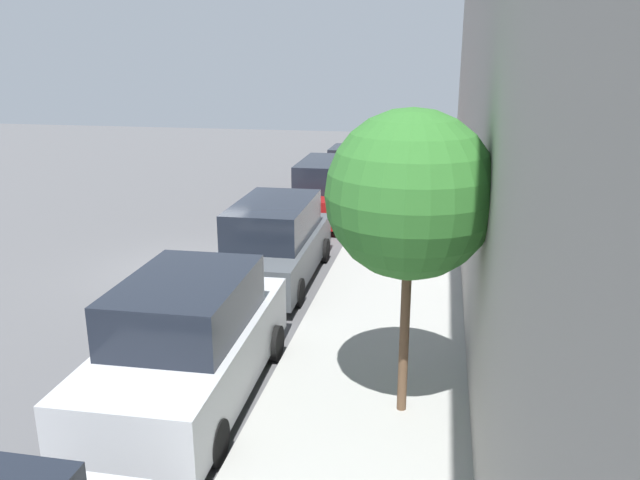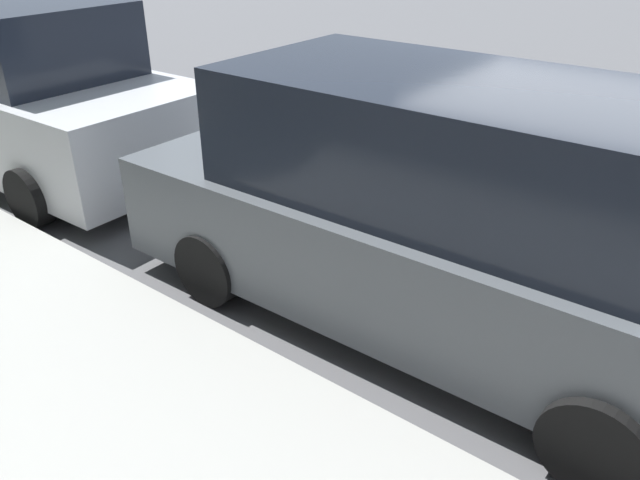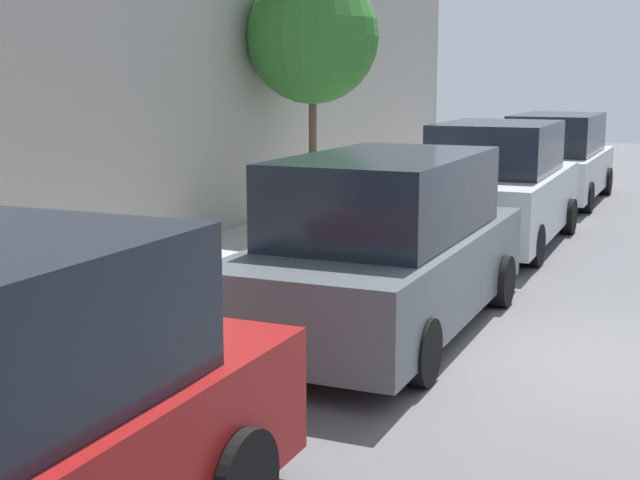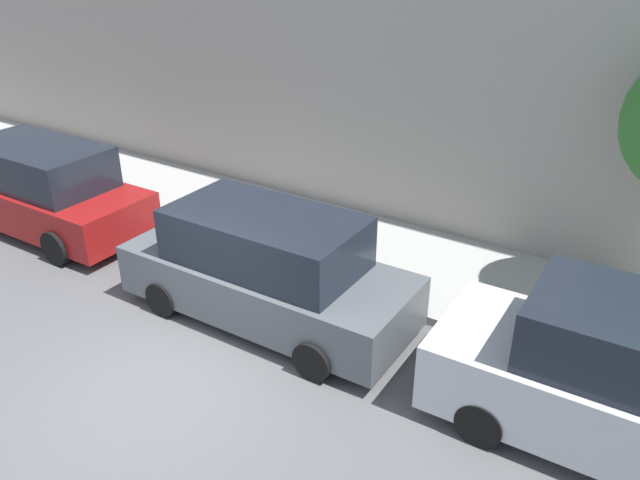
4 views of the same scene
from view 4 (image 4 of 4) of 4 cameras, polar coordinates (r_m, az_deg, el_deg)
name	(u,v)px [view 4 (image 4 of 4)]	position (r m, az deg, el deg)	size (l,w,h in m)	color
ground_plane	(163,386)	(9.43, -14.19, -12.84)	(60.00, 60.00, 0.00)	#515154
sidewalk	(346,246)	(12.67, 2.36, -0.58)	(3.12, 32.00, 0.15)	#9E9E99
parked_suv_second	(632,385)	(8.58, 26.65, -11.80)	(2.08, 4.85, 1.98)	#B7BABF
parked_minivan_third	(267,269)	(10.14, -4.91, -2.64)	(2.02, 4.93, 1.90)	#4C5156
parked_minivan_fourth	(43,189)	(14.46, -23.99, 4.26)	(2.02, 4.93, 1.90)	maroon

